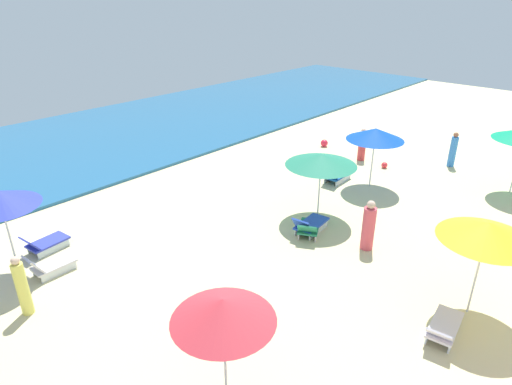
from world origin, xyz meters
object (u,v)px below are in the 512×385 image
(lounge_chair_9_0, at_px, (444,328))
(lounge_chair_0_0, at_px, (50,265))
(lounge_chair_7_0, at_px, (309,228))
(lounge_chair_3_0, at_px, (336,176))
(beachgoer_5, at_px, (369,227))
(beach_ball_0, at_px, (384,165))
(lounge_chair_0_1, at_px, (45,243))
(lounge_chair_7_1, at_px, (310,225))
(umbrella_8, at_px, (223,310))
(umbrella_7, at_px, (321,160))
(beach_ball_1, at_px, (324,143))
(beachgoer_1, at_px, (362,145))
(beachgoer_0, at_px, (453,150))
(umbrella_9, at_px, (487,231))
(umbrella_3, at_px, (375,134))
(beachgoer_3, at_px, (22,287))

(lounge_chair_9_0, bearing_deg, lounge_chair_0_0, 21.01)
(lounge_chair_9_0, bearing_deg, lounge_chair_7_0, -25.88)
(lounge_chair_3_0, distance_m, beachgoer_5, 5.20)
(lounge_chair_9_0, xyz_separation_m, beach_ball_0, (8.77, 6.02, -0.11))
(lounge_chair_0_1, relative_size, lounge_chair_7_1, 0.87)
(umbrella_8, bearing_deg, lounge_chair_7_1, 23.01)
(umbrella_7, distance_m, lounge_chair_7_0, 2.33)
(beachgoer_5, bearing_deg, lounge_chair_0_1, 144.34)
(lounge_chair_0_1, xyz_separation_m, lounge_chair_9_0, (4.51, -10.39, -0.01))
(beach_ball_1, bearing_deg, beachgoer_5, -138.05)
(lounge_chair_0_0, bearing_deg, lounge_chair_3_0, -102.94)
(beach_ball_0, bearing_deg, lounge_chair_0_0, 167.39)
(lounge_chair_0_1, height_order, umbrella_7, umbrella_7)
(beachgoer_5, height_order, beach_ball_0, beachgoer_5)
(umbrella_7, height_order, lounge_chair_7_1, umbrella_7)
(umbrella_8, distance_m, beachgoer_1, 14.59)
(lounge_chair_7_0, height_order, lounge_chair_7_1, lounge_chair_7_1)
(beachgoer_0, distance_m, beachgoer_1, 3.96)
(lounge_chair_7_0, height_order, umbrella_8, umbrella_8)
(lounge_chair_7_0, distance_m, umbrella_9, 5.55)
(lounge_chair_7_0, bearing_deg, beach_ball_0, -110.69)
(umbrella_8, bearing_deg, beachgoer_1, 20.11)
(beach_ball_0, bearing_deg, umbrella_9, -140.66)
(lounge_chair_0_1, relative_size, beach_ball_0, 4.93)
(lounge_chair_9_0, bearing_deg, lounge_chair_7_1, -27.47)
(lounge_chair_7_0, height_order, lounge_chair_9_0, lounge_chair_7_0)
(lounge_chair_0_1, distance_m, umbrella_9, 12.17)
(umbrella_3, relative_size, lounge_chair_9_0, 1.61)
(umbrella_7, xyz_separation_m, beachgoer_3, (-9.03, 2.33, -1.34))
(beachgoer_1, xyz_separation_m, beachgoer_5, (-6.76, -4.11, 0.04))
(lounge_chair_9_0, bearing_deg, beach_ball_0, -63.13)
(lounge_chair_9_0, relative_size, beachgoer_1, 0.99)
(lounge_chair_0_1, relative_size, umbrella_3, 0.55)
(lounge_chair_7_0, height_order, beachgoer_0, beachgoer_0)
(umbrella_8, xyz_separation_m, beach_ball_1, (14.06, 7.35, -2.10))
(beachgoer_3, bearing_deg, lounge_chair_7_1, -128.62)
(umbrella_8, height_order, beachgoer_1, umbrella_8)
(beachgoer_3, xyz_separation_m, beach_ball_0, (14.85, -1.87, -0.63))
(lounge_chair_0_0, relative_size, beachgoer_3, 0.78)
(umbrella_3, distance_m, lounge_chair_7_1, 5.08)
(beach_ball_1, bearing_deg, beach_ball_0, -100.13)
(beachgoer_1, bearing_deg, lounge_chair_3_0, 94.16)
(beachgoer_1, bearing_deg, beach_ball_1, -17.30)
(lounge_chair_7_1, bearing_deg, beachgoer_0, -103.63)
(beachgoer_3, relative_size, beach_ball_1, 4.44)
(lounge_chair_7_0, bearing_deg, umbrella_8, 84.20)
(umbrella_7, xyz_separation_m, umbrella_8, (-7.59, -3.21, 0.17))
(lounge_chair_3_0, xyz_separation_m, lounge_chair_9_0, (-5.99, -6.77, -0.03))
(umbrella_7, xyz_separation_m, beach_ball_0, (5.81, 0.46, -1.98))
(lounge_chair_7_1, xyz_separation_m, lounge_chair_9_0, (-1.84, -5.10, -0.02))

